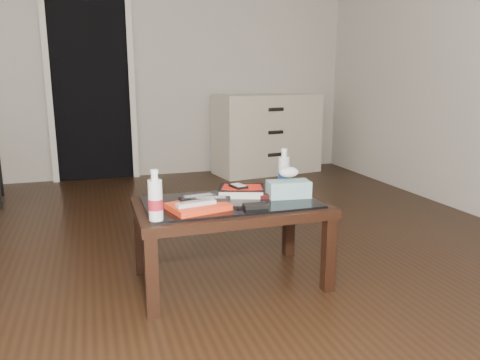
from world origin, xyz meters
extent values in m
plane|color=black|center=(0.00, 0.00, 0.00)|extent=(5.00, 5.00, 0.00)
plane|color=#B8B2A9|center=(0.00, 2.50, 1.35)|extent=(5.00, 0.00, 5.00)
cube|color=black|center=(-0.40, 2.47, 1.00)|extent=(0.80, 0.05, 2.00)
cube|color=silver|center=(-0.82, 2.44, 1.00)|extent=(0.06, 0.04, 2.04)
cube|color=silver|center=(0.02, 2.44, 1.00)|extent=(0.06, 0.04, 2.04)
cube|color=black|center=(-0.21, -0.75, 0.20)|extent=(0.06, 0.06, 0.40)
cube|color=black|center=(0.71, -0.75, 0.20)|extent=(0.06, 0.06, 0.40)
cube|color=black|center=(-0.21, -0.23, 0.20)|extent=(0.06, 0.06, 0.40)
cube|color=black|center=(0.71, -0.23, 0.20)|extent=(0.06, 0.06, 0.40)
cube|color=black|center=(0.25, -0.49, 0.43)|extent=(1.00, 0.60, 0.05)
cube|color=black|center=(0.25, -0.49, 0.46)|extent=(0.90, 0.50, 0.01)
cube|color=beige|center=(1.50, 2.23, 0.45)|extent=(1.26, 0.68, 0.90)
cylinder|color=black|center=(1.50, 1.97, 0.25)|extent=(0.18, 0.07, 0.04)
cylinder|color=black|center=(1.50, 1.97, 0.50)|extent=(0.18, 0.07, 0.04)
cylinder|color=black|center=(1.50, 1.97, 0.75)|extent=(0.18, 0.07, 0.04)
cube|color=red|center=(0.05, -0.59, 0.48)|extent=(0.32, 0.27, 0.03)
cube|color=silver|center=(0.03, -0.62, 0.50)|extent=(0.21, 0.09, 0.02)
cube|color=black|center=(0.12, -0.56, 0.50)|extent=(0.21, 0.09, 0.02)
cube|color=black|center=(0.07, -0.51, 0.50)|extent=(0.21, 0.08, 0.02)
cube|color=black|center=(0.35, -0.39, 0.48)|extent=(0.30, 0.27, 0.05)
cube|color=red|center=(0.33, -0.39, 0.51)|extent=(0.23, 0.20, 0.01)
cube|color=black|center=(0.32, -0.42, 0.52)|extent=(0.09, 0.12, 0.02)
cube|color=black|center=(0.46, -0.50, 0.47)|extent=(0.10, 0.06, 0.02)
cube|color=black|center=(0.33, -0.65, 0.47)|extent=(0.12, 0.08, 0.02)
cylinder|color=silver|center=(-0.17, -0.71, 0.58)|extent=(0.07, 0.07, 0.24)
cylinder|color=silver|center=(0.63, -0.31, 0.58)|extent=(0.08, 0.08, 0.24)
cube|color=teal|center=(0.58, -0.51, 0.51)|extent=(0.24, 0.14, 0.09)
camera|label=1|loc=(-0.44, -2.80, 1.12)|focal=35.00mm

